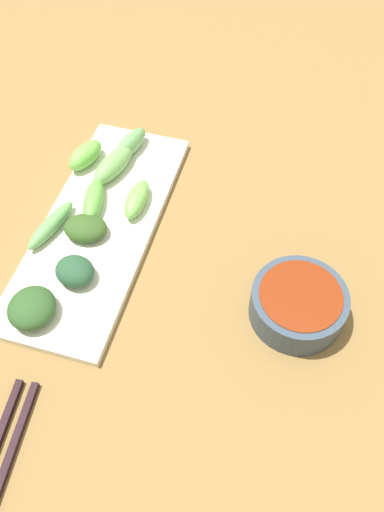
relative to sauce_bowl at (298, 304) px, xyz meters
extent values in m
cube|color=olive|center=(0.15, -0.04, -0.03)|extent=(2.10, 2.10, 0.02)
cylinder|color=#354453|center=(0.00, 0.00, 0.00)|extent=(0.11, 0.11, 0.04)
cylinder|color=maroon|center=(0.00, 0.00, 0.00)|extent=(0.10, 0.10, 0.03)
cube|color=silver|center=(0.28, -0.06, -0.02)|extent=(0.15, 0.38, 0.01)
ellipsoid|color=#61A255|center=(0.34, -0.03, 0.00)|extent=(0.04, 0.09, 0.02)
ellipsoid|color=#61AE45|center=(0.30, -0.08, 0.00)|extent=(0.04, 0.08, 0.03)
ellipsoid|color=#244C2F|center=(0.27, 0.03, 0.00)|extent=(0.06, 0.06, 0.03)
ellipsoid|color=#6CBA47|center=(0.34, -0.16, 0.00)|extent=(0.05, 0.07, 0.03)
ellipsoid|color=#6DA856|center=(0.29, -0.15, 0.00)|extent=(0.05, 0.09, 0.03)
ellipsoid|color=#70BA51|center=(0.24, -0.10, 0.00)|extent=(0.03, 0.07, 0.02)
ellipsoid|color=#629F58|center=(0.28, -0.20, 0.00)|extent=(0.04, 0.07, 0.03)
ellipsoid|color=#2F4F1E|center=(0.29, -0.04, 0.00)|extent=(0.06, 0.05, 0.02)
ellipsoid|color=#2A4E23|center=(0.30, 0.09, 0.00)|extent=(0.06, 0.06, 0.03)
camera|label=1|loc=(0.04, 0.33, 0.54)|focal=36.71mm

